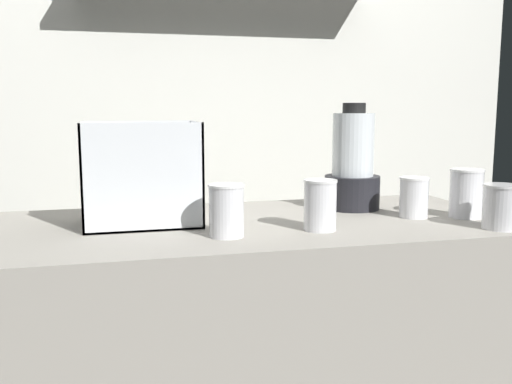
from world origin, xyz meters
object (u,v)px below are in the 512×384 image
at_px(juice_cup_beet_middle, 414,200).
at_px(juice_cup_mango_right, 501,209).
at_px(carrot_display_bin, 143,191).
at_px(blender_pitcher, 353,167).
at_px(juice_cup_pomegranate_far_right, 466,196).
at_px(juice_cup_mango_left, 320,208).
at_px(juice_cup_mango_far_left, 227,214).

bearing_deg(juice_cup_beet_middle, juice_cup_mango_right, -54.94).
height_order(carrot_display_bin, blender_pitcher, blender_pitcher).
relative_size(carrot_display_bin, juice_cup_pomegranate_far_right, 2.19).
distance_m(juice_cup_beet_middle, juice_cup_mango_right, 0.23).
bearing_deg(juice_cup_mango_right, carrot_display_bin, 161.71).
bearing_deg(juice_cup_beet_middle, blender_pitcher, 122.91).
bearing_deg(juice_cup_mango_left, blender_pitcher, 52.44).
bearing_deg(juice_cup_pomegranate_far_right, juice_cup_mango_left, -172.85).
bearing_deg(juice_cup_mango_far_left, juice_cup_pomegranate_far_right, 5.65).
bearing_deg(juice_cup_mango_right, juice_cup_mango_left, 167.60).
distance_m(blender_pitcher, juice_cup_mango_far_left, 0.53).
xyz_separation_m(carrot_display_bin, juice_cup_mango_right, (0.87, -0.29, -0.04)).
xyz_separation_m(blender_pitcher, juice_cup_beet_middle, (0.11, -0.17, -0.08)).
xyz_separation_m(blender_pitcher, juice_cup_mango_left, (-0.20, -0.26, -0.07)).
bearing_deg(juice_cup_mango_left, juice_cup_pomegranate_far_right, 7.15).
height_order(juice_cup_mango_far_left, juice_cup_mango_left, juice_cup_mango_left).
bearing_deg(juice_cup_mango_right, juice_cup_beet_middle, 125.06).
xyz_separation_m(juice_cup_mango_far_left, juice_cup_mango_left, (0.24, 0.01, 0.00)).
relative_size(juice_cup_beet_middle, juice_cup_pomegranate_far_right, 0.83).
distance_m(carrot_display_bin, juice_cup_mango_right, 0.92).
bearing_deg(juice_cup_mango_left, juice_cup_beet_middle, 16.66).
distance_m(blender_pitcher, juice_cup_pomegranate_far_right, 0.33).
distance_m(carrot_display_bin, juice_cup_mango_far_left, 0.27).
bearing_deg(blender_pitcher, juice_cup_mango_left, -127.56).
bearing_deg(carrot_display_bin, juice_cup_mango_right, -18.29).
height_order(carrot_display_bin, juice_cup_pomegranate_far_right, carrot_display_bin).
height_order(juice_cup_beet_middle, juice_cup_pomegranate_far_right, juice_cup_pomegranate_far_right).
bearing_deg(juice_cup_mango_left, juice_cup_mango_right, -12.40).
bearing_deg(juice_cup_pomegranate_far_right, blender_pitcher, 140.39).
relative_size(blender_pitcher, juice_cup_pomegranate_far_right, 2.34).
bearing_deg(juice_cup_mango_right, blender_pitcher, 124.07).
relative_size(juice_cup_mango_far_left, juice_cup_beet_middle, 1.11).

